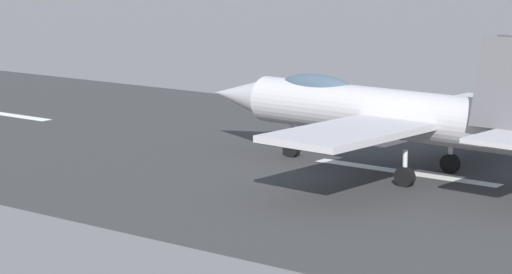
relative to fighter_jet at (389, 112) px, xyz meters
The scene contains 4 objects.
ground_plane 2.74m from the fighter_jet, 158.72° to the right, with size 400.00×400.00×0.00m, color slate.
runway_strip 2.74m from the fighter_jet, 159.01° to the right, with size 240.00×26.00×0.02m.
fighter_jet is the anchor object (origin of this frame).
marker_cone_mid 13.21m from the fighter_jet, 71.11° to the right, with size 0.44×0.44×0.55m, color orange.
Camera 1 is at (-18.97, 35.23, 8.58)m, focal length 73.38 mm.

